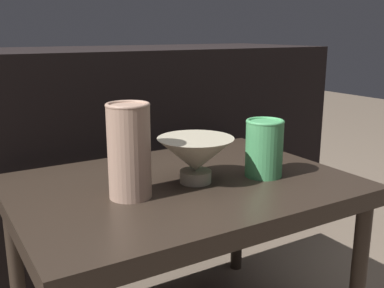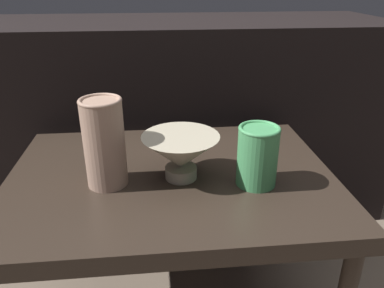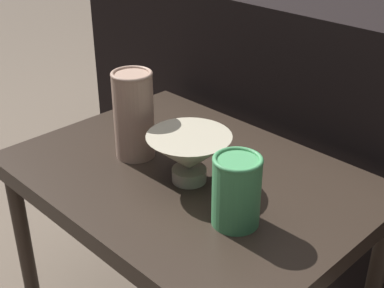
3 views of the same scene
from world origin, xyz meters
The scene contains 5 objects.
table centered at (0.00, 0.00, 0.38)m, with size 0.74×0.53×0.42m.
couch_backdrop centered at (0.00, 0.58, 0.35)m, with size 1.58×0.50×0.70m.
bowl centered at (0.02, -0.02, 0.49)m, with size 0.17×0.17×0.10m.
vase_textured_left centered at (-0.14, -0.03, 0.52)m, with size 0.09×0.09×0.19m.
vase_colorful_right centered at (0.18, -0.06, 0.49)m, with size 0.09×0.09×0.13m.
Camera 3 is at (0.68, -0.67, 0.99)m, focal length 50.00 mm.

